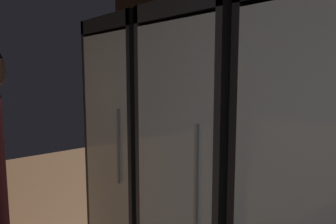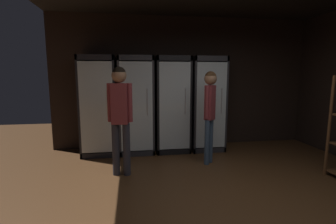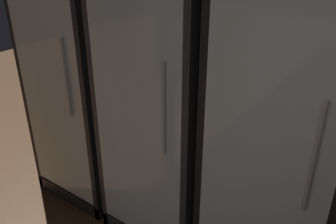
# 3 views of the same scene
# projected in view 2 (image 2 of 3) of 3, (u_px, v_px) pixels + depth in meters

# --- Properties ---
(ground_plane) EXTENTS (12.00, 12.00, 0.00)m
(ground_plane) POSITION_uv_depth(u_px,v_px,m) (258.00, 220.00, 2.68)
(ground_plane) COLOR #51331C
(wall_back) EXTENTS (6.00, 0.06, 2.80)m
(wall_back) POSITION_uv_depth(u_px,v_px,m) (192.00, 83.00, 5.43)
(wall_back) COLOR black
(wall_back) RESTS_ON ground
(cooler_far_left) EXTENTS (0.68, 0.70, 1.93)m
(cooler_far_left) POSITION_uv_depth(u_px,v_px,m) (99.00, 107.00, 4.87)
(cooler_far_left) COLOR black
(cooler_far_left) RESTS_ON ground
(cooler_left) EXTENTS (0.68, 0.70, 1.93)m
(cooler_left) POSITION_uv_depth(u_px,v_px,m) (136.00, 106.00, 4.98)
(cooler_left) COLOR #2B2B30
(cooler_left) RESTS_ON ground
(cooler_center) EXTENTS (0.68, 0.70, 1.93)m
(cooler_center) POSITION_uv_depth(u_px,v_px,m) (172.00, 105.00, 5.09)
(cooler_center) COLOR black
(cooler_center) RESTS_ON ground
(cooler_right) EXTENTS (0.68, 0.70, 1.93)m
(cooler_right) POSITION_uv_depth(u_px,v_px,m) (205.00, 105.00, 5.20)
(cooler_right) COLOR #2B2B30
(cooler_right) RESTS_ON ground
(shopper_near) EXTENTS (0.38, 0.22, 1.69)m
(shopper_near) POSITION_uv_depth(u_px,v_px,m) (120.00, 109.00, 3.74)
(shopper_near) COLOR #2D2D38
(shopper_near) RESTS_ON ground
(shopper_far) EXTENTS (0.22, 0.22, 1.63)m
(shopper_far) POSITION_uv_depth(u_px,v_px,m) (210.00, 104.00, 4.24)
(shopper_far) COLOR #384C66
(shopper_far) RESTS_ON ground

